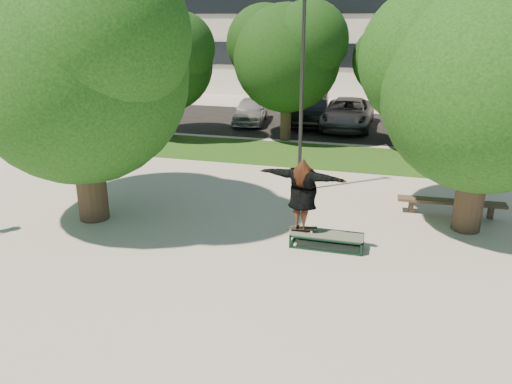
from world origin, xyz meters
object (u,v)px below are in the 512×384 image
(lamppost, at_px, (302,95))
(car_silver_a, at_px, (250,111))
(bench, at_px, (451,203))
(grind_box, at_px, (327,240))
(car_dark, at_px, (310,109))
(tree_left, at_px, (76,60))
(car_grey, at_px, (348,113))
(tree_right, at_px, (484,76))
(car_silver_b, at_px, (424,125))

(lamppost, relative_size, car_silver_a, 1.52)
(bench, bearing_deg, grind_box, -138.24)
(bench, distance_m, car_dark, 13.46)
(grind_box, bearing_deg, tree_left, 178.09)
(lamppost, height_order, grind_box, lamppost)
(bench, distance_m, car_grey, 12.30)
(car_dark, bearing_deg, tree_right, -69.00)
(tree_left, distance_m, grind_box, 8.01)
(grind_box, bearing_deg, bench, 44.41)
(grind_box, xyz_separation_m, car_silver_b, (2.74, 12.63, 0.56))
(lamppost, distance_m, car_silver_a, 11.61)
(car_dark, bearing_deg, grind_box, -84.28)
(car_dark, bearing_deg, lamppost, -87.73)
(car_silver_b, bearing_deg, lamppost, -120.43)
(car_grey, height_order, car_silver_b, same)
(tree_left, bearing_deg, car_silver_b, 52.47)
(car_dark, relative_size, car_grey, 0.93)
(car_silver_a, distance_m, car_grey, 5.21)
(bench, bearing_deg, tree_right, -77.46)
(car_silver_a, distance_m, car_dark, 3.24)
(grind_box, xyz_separation_m, bench, (3.17, 3.11, 0.20))
(car_silver_a, bearing_deg, lamppost, -73.63)
(tree_left, relative_size, grind_box, 3.95)
(lamppost, height_order, car_dark, lamppost)
(bench, xyz_separation_m, car_silver_a, (-9.36, 11.35, 0.30))
(car_dark, bearing_deg, car_silver_a, -174.92)
(grind_box, height_order, car_dark, car_dark)
(tree_left, distance_m, lamppost, 6.70)
(car_grey, xyz_separation_m, car_silver_b, (3.71, -2.05, 0.00))
(lamppost, height_order, car_silver_b, lamppost)
(lamppost, xyz_separation_m, car_silver_b, (4.24, 8.50, -2.40))
(lamppost, bearing_deg, car_silver_b, 63.50)
(car_grey, bearing_deg, tree_right, -70.35)
(bench, relative_size, car_dark, 0.60)
(lamppost, relative_size, car_dark, 1.22)
(car_silver_b, bearing_deg, tree_left, -131.46)
(car_silver_a, distance_m, car_silver_b, 9.10)
(tree_left, relative_size, bench, 2.36)
(bench, height_order, car_grey, car_grey)
(tree_left, bearing_deg, lamppost, 36.42)
(car_grey, bearing_deg, car_silver_a, -177.34)
(tree_left, relative_size, car_silver_b, 1.38)
(bench, relative_size, car_grey, 0.56)
(tree_left, height_order, car_silver_b, tree_left)
(tree_right, relative_size, car_silver_a, 1.62)
(car_dark, bearing_deg, car_grey, -16.10)
(lamppost, xyz_separation_m, grind_box, (1.50, -4.13, -2.96))
(grind_box, bearing_deg, tree_right, 32.98)
(bench, bearing_deg, car_dark, 114.67)
(grind_box, height_order, car_silver_b, car_silver_b)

